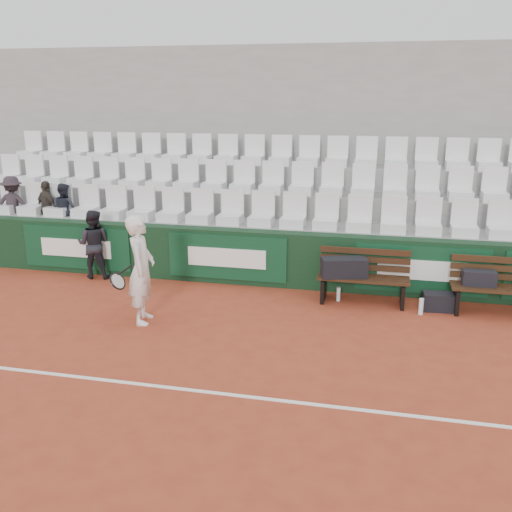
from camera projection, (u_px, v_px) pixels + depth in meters
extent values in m
plane|color=#9D3B23|center=(158.00, 386.00, 6.83)|extent=(80.00, 80.00, 0.00)
cube|color=white|center=(158.00, 386.00, 6.83)|extent=(18.00, 0.06, 0.01)
cube|color=black|center=(240.00, 257.00, 10.44)|extent=(18.00, 0.30, 1.00)
cube|color=#0C381E|center=(77.00, 248.00, 10.95)|extent=(2.20, 0.04, 0.82)
cube|color=#0C381E|center=(227.00, 257.00, 10.32)|extent=(2.20, 0.04, 0.82)
cube|color=#0C381E|center=(421.00, 270.00, 9.59)|extent=(2.20, 0.04, 0.82)
cube|color=gray|center=(248.00, 248.00, 11.03)|extent=(18.00, 0.95, 1.00)
cube|color=gray|center=(259.00, 226.00, 11.85)|extent=(18.00, 0.95, 1.45)
cube|color=gray|center=(268.00, 207.00, 12.68)|extent=(18.00, 0.95, 1.90)
cube|color=#969693|center=(274.00, 147.00, 12.92)|extent=(18.00, 0.30, 4.40)
cube|color=silver|center=(246.00, 208.00, 10.64)|extent=(11.90, 0.44, 0.63)
cube|color=white|center=(257.00, 177.00, 11.40)|extent=(11.90, 0.44, 0.63)
cube|color=white|center=(267.00, 150.00, 12.17)|extent=(11.90, 0.44, 0.63)
cube|color=#371E10|center=(363.00, 290.00, 9.50)|extent=(1.50, 0.56, 0.45)
cube|color=#372010|center=(499.00, 301.00, 9.00)|extent=(1.50, 0.56, 0.45)
cube|color=black|center=(344.00, 267.00, 9.42)|extent=(0.80, 0.51, 0.32)
cube|color=black|center=(479.00, 278.00, 9.01)|extent=(0.52, 0.26, 0.24)
cube|color=black|center=(438.00, 302.00, 9.19)|extent=(0.49, 0.32, 0.29)
cylinder|color=silver|center=(338.00, 294.00, 9.61)|extent=(0.07, 0.07, 0.24)
cylinder|color=silver|center=(421.00, 307.00, 9.02)|extent=(0.07, 0.07, 0.27)
imported|color=white|center=(141.00, 270.00, 8.56)|extent=(0.53, 0.68, 1.67)
torus|color=black|center=(118.00, 281.00, 8.70)|extent=(0.19, 0.30, 0.26)
cylinder|color=black|center=(125.00, 270.00, 8.62)|extent=(0.26, 0.03, 0.20)
imported|color=black|center=(94.00, 244.00, 10.70)|extent=(0.69, 0.57, 1.31)
imported|color=#292027|center=(11.00, 183.00, 11.66)|extent=(0.86, 0.61, 1.20)
imported|color=#322E28|center=(45.00, 187.00, 11.50)|extent=(0.72, 0.53, 1.13)
imported|color=black|center=(63.00, 188.00, 11.43)|extent=(0.63, 0.54, 1.10)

